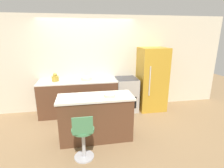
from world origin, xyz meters
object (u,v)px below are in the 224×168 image
refrigerator (152,79)px  kettle (55,78)px  mixing_bowl (86,78)px  oven_range (126,94)px  stool_chair (83,138)px

refrigerator → kettle: bearing=178.8°
refrigerator → mixing_bowl: refrigerator is taller
oven_range → refrigerator: 0.84m
oven_range → stool_chair: (-1.24, -1.88, -0.05)m
oven_range → kettle: bearing=179.1°
mixing_bowl → kettle: bearing=180.0°
refrigerator → mixing_bowl: 1.83m
refrigerator → kettle: refrigerator is taller
stool_chair → mixing_bowl: size_ratio=2.95×
oven_range → stool_chair: size_ratio=1.08×
kettle → mixing_bowl: size_ratio=0.72×
refrigerator → stool_chair: (-1.97, -1.85, -0.46)m
kettle → mixing_bowl: (0.79, 0.00, -0.05)m
oven_range → refrigerator: (0.73, -0.03, 0.41)m
oven_range → mixing_bowl: mixing_bowl is taller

